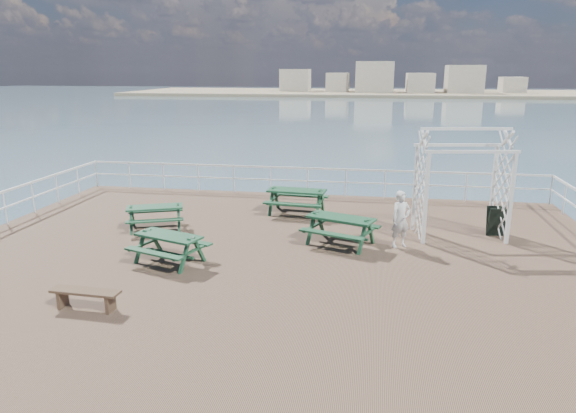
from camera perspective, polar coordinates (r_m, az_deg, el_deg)
The scene contains 11 objects.
ground at distance 13.60m, azimuth -1.57°, elevation -6.06°, with size 18.00×14.00×0.30m, color brown.
sea_backdrop at distance 146.96m, azimuth 13.76°, elevation 12.54°, with size 300.00×300.00×9.20m.
railing at distance 15.71m, azimuth -0.06°, elevation 0.77°, with size 17.77×13.76×1.10m.
picnic_table_a at distance 16.15m, azimuth -14.55°, elevation -0.64°, with size 2.04×1.86×0.81m.
picnic_table_b at distance 14.30m, azimuth 5.88°, elevation -2.00°, with size 2.25×2.04×0.90m.
picnic_table_c at distance 17.28m, azimuth 0.97°, elevation 1.15°, with size 2.06×1.72×0.94m.
picnic_table_d at distance 13.26m, azimuth -13.09°, elevation -3.89°, with size 2.06×1.85×0.83m.
flat_bench_far at distance 11.32m, azimuth -21.57°, elevation -9.13°, with size 1.45×0.40×0.41m.
trellis_arbor at distance 15.51m, azimuth 18.70°, elevation 1.82°, with size 2.74×1.76×3.17m.
sandwich_board at distance 16.18m, azimuth 22.17°, elevation -1.58°, with size 0.56×0.44×0.88m.
person at distance 14.30m, azimuth 12.42°, elevation -1.40°, with size 0.57×0.38×1.57m, color silver.
Camera 1 is at (2.46, -12.45, 4.74)m, focal length 32.00 mm.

